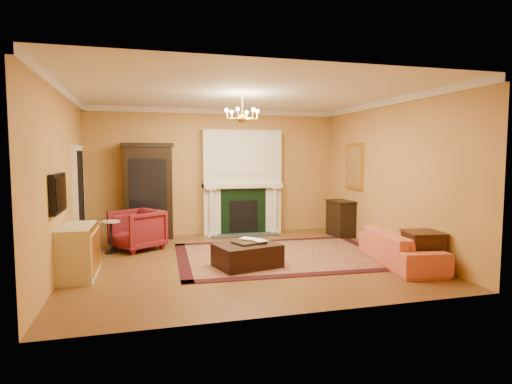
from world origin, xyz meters
name	(u,v)px	position (x,y,z in m)	size (l,w,h in m)	color
floor	(243,261)	(0.00, 0.00, -0.01)	(6.00, 5.50, 0.02)	brown
ceiling	(242,92)	(0.00, 0.00, 3.01)	(6.00, 5.50, 0.02)	white
wall_back	(216,172)	(0.00, 2.76, 1.50)	(6.00, 0.02, 3.00)	#C78D47
wall_front	(297,190)	(0.00, -2.76, 1.50)	(6.00, 0.02, 3.00)	#C78D47
wall_left	(60,181)	(-3.01, 0.00, 1.50)	(0.02, 5.50, 3.00)	#C78D47
wall_right	(391,176)	(3.01, 0.00, 1.50)	(0.02, 5.50, 3.00)	#C78D47
fireplace	(242,185)	(0.60, 2.57, 1.19)	(1.90, 0.70, 2.50)	silver
crown_molding	(231,103)	(0.00, 0.96, 2.94)	(6.00, 5.50, 0.12)	silver
doorway	(79,198)	(-2.95, 1.70, 1.05)	(0.08, 1.05, 2.10)	silver
tv_panel	(58,193)	(-2.95, -0.60, 1.35)	(0.09, 0.95, 0.58)	black
gilt_mirror	(355,166)	(2.97, 1.40, 1.65)	(0.06, 0.76, 1.05)	gold
chandelier	(242,115)	(0.00, 0.00, 2.61)	(0.63, 0.55, 0.53)	gold
oriental_rug	(281,255)	(0.79, 0.15, 0.01)	(3.90, 2.92, 0.02)	#3E0E0D
china_cabinet	(148,193)	(-1.61, 2.49, 1.04)	(1.04, 0.47, 2.08)	black
wingback_armchair	(137,228)	(-1.85, 1.42, 0.44)	(0.86, 0.81, 0.89)	maroon
pedestal_table	(111,234)	(-2.34, 1.23, 0.37)	(0.36, 0.36, 0.63)	black
commode	(78,251)	(-2.73, -0.35, 0.41)	(0.51, 1.09, 0.81)	beige
coral_sofa	(401,242)	(2.60, -1.01, 0.39)	(2.00, 0.58, 0.78)	#CE4F41
end_table	(423,252)	(2.72, -1.46, 0.31)	(0.54, 0.54, 0.62)	#34190E
console_table	(341,219)	(2.78, 1.67, 0.41)	(0.42, 0.73, 0.81)	black
leather_ottoman	(247,255)	(-0.04, -0.50, 0.21)	(1.03, 0.75, 0.39)	black
ottoman_tray	(249,242)	(0.01, -0.44, 0.42)	(0.50, 0.39, 0.03)	black
book_a	(245,233)	(-0.04, -0.36, 0.57)	(0.20, 0.03, 0.27)	gray
book_b	(255,234)	(0.09, -0.50, 0.57)	(0.20, 0.02, 0.27)	gray
topiary_left	(215,174)	(-0.06, 2.53, 1.47)	(0.16, 0.16, 0.43)	gray
topiary_right	(265,173)	(1.18, 2.53, 1.46)	(0.16, 0.16, 0.43)	gray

